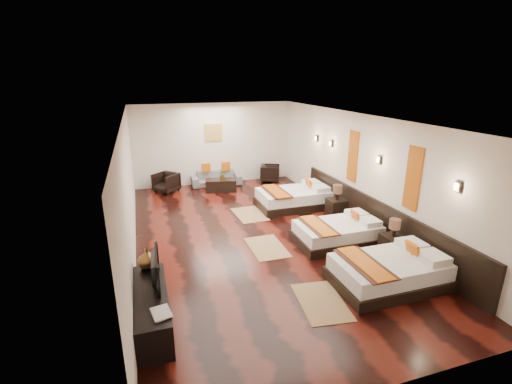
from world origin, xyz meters
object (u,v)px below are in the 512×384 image
object	(u,v)px
sofa	(216,178)
nightstand_b	(336,206)
tv_console	(152,308)
table_plant	(222,175)
figurine	(147,258)
nightstand_a	(392,243)
book	(152,316)
bed_near	(390,271)
bed_far	(294,198)
armchair_right	(270,173)
coffee_table	(221,185)
bed_mid	(338,232)
tv	(152,269)
armchair_left	(166,183)

from	to	relation	value
sofa	nightstand_b	bearing A→B (deg)	-56.31
tv_console	table_plant	bearing A→B (deg)	68.01
figurine	nightstand_a	bearing A→B (deg)	-0.82
tv_console	figurine	xyz separation A→B (m)	(0.00, 0.80, 0.45)
nightstand_a	book	xyz separation A→B (m)	(-4.95, -1.32, 0.27)
bed_near	sofa	world-z (taller)	bed_near
sofa	tv_console	bearing A→B (deg)	-107.30
bed_far	book	size ratio (longest dim) A/B	6.20
bed_far	armchair_right	xyz separation A→B (m)	(0.25, 2.72, 0.04)
nightstand_b	coffee_table	bearing A→B (deg)	126.98
bed_mid	armchair_right	distance (m)	5.24
bed_near	sofa	xyz separation A→B (m)	(-1.70, 7.23, -0.01)
tv_console	figurine	size ratio (longest dim) A/B	5.13
bed_near	armchair_right	world-z (taller)	bed_near
bed_near	tv_console	xyz separation A→B (m)	(-4.20, 0.17, 0.01)
nightstand_b	sofa	bearing A→B (deg)	121.52
bed_near	book	bearing A→B (deg)	-174.25
table_plant	bed_far	bearing A→B (deg)	-52.56
nightstand_b	tv	distance (m)	5.66
tv_console	sofa	world-z (taller)	tv_console
table_plant	coffee_table	bearing A→B (deg)	-172.78
nightstand_b	armchair_right	distance (m)	3.87
bed_mid	bed_far	distance (m)	2.51
bed_near	sofa	distance (m)	7.43
bed_far	sofa	world-z (taller)	bed_far
armchair_left	tv_console	bearing A→B (deg)	-48.51
bed_far	figurine	world-z (taller)	figurine
bed_near	tv_console	bearing A→B (deg)	177.67
nightstand_a	coffee_table	distance (m)	6.11
table_plant	nightstand_b	bearing A→B (deg)	-53.76
bed_mid	sofa	world-z (taller)	bed_mid
coffee_table	armchair_right	bearing A→B (deg)	16.63
armchair_right	coffee_table	world-z (taller)	armchair_right
bed_near	nightstand_a	bearing A→B (deg)	50.11
bed_near	nightstand_a	distance (m)	1.17
book	armchair_right	xyz separation A→B (m)	(4.45, 7.49, -0.26)
book	tv_console	bearing A→B (deg)	90.00
bed_far	nightstand_a	size ratio (longest dim) A/B	2.45
armchair_left	armchair_right	xyz separation A→B (m)	(3.69, 0.12, -0.01)
bed_far	nightstand_b	distance (m)	1.35
armchair_right	table_plant	world-z (taller)	table_plant
tv_console	armchair_left	bearing A→B (deg)	83.61
bed_near	armchair_right	size ratio (longest dim) A/B	3.01
bed_near	table_plant	bearing A→B (deg)	104.18
nightstand_b	armchair_right	world-z (taller)	nightstand_b
bed_near	figurine	bearing A→B (deg)	167.01
bed_mid	sofa	xyz separation A→B (m)	(-1.70, 5.39, 0.00)
sofa	table_plant	size ratio (longest dim) A/B	5.86
bed_mid	sofa	bearing A→B (deg)	107.50
nightstand_a	table_plant	xyz separation A→B (m)	(-2.39, 5.60, 0.25)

